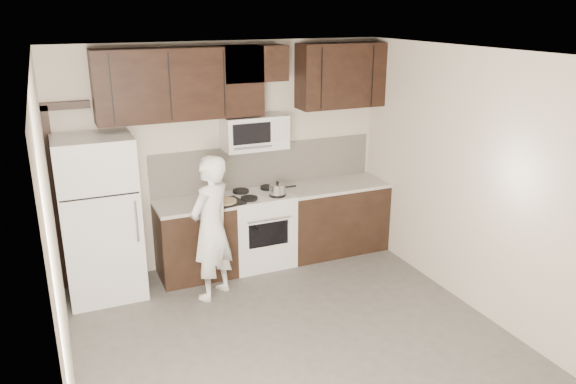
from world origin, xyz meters
TOP-DOWN VIEW (x-y plane):
  - floor at (0.00, 0.00)m, footprint 4.50×4.50m
  - back_wall at (0.00, 2.25)m, footprint 4.00×0.00m
  - ceiling at (0.00, 0.00)m, footprint 4.50×4.50m
  - counter_run at (0.60, 1.94)m, footprint 2.95×0.64m
  - stove at (0.30, 1.94)m, footprint 0.76×0.66m
  - backsplash at (0.50, 2.24)m, footprint 2.90×0.02m
  - upper_cabinets at (0.21, 2.08)m, footprint 3.48×0.35m
  - microwave at (0.30, 2.06)m, footprint 0.76×0.42m
  - refrigerator at (-1.55, 1.89)m, footprint 0.80×0.76m
  - door_trim at (-1.92, 2.21)m, footprint 0.50×0.08m
  - saucepan at (0.48, 1.79)m, footprint 0.34×0.19m
  - baking_tray at (-0.19, 1.76)m, footprint 0.46×0.37m
  - pizza at (-0.19, 1.76)m, footprint 0.32×0.32m
  - person at (-0.47, 1.36)m, footprint 0.70×0.66m

SIDE VIEW (x-z plane):
  - floor at x=0.00m, z-range 0.00..0.00m
  - counter_run at x=0.60m, z-range 0.00..0.91m
  - stove at x=0.30m, z-range -0.01..0.93m
  - person at x=-0.47m, z-range 0.00..1.61m
  - refrigerator at x=-1.55m, z-range 0.00..1.80m
  - baking_tray at x=-0.19m, z-range 0.91..0.93m
  - pizza at x=-0.19m, z-range 0.93..0.95m
  - saucepan at x=0.48m, z-range 0.89..1.08m
  - backsplash at x=0.50m, z-range 0.91..1.45m
  - door_trim at x=-1.92m, z-range 0.19..2.31m
  - back_wall at x=0.00m, z-range -0.65..3.35m
  - microwave at x=0.30m, z-range 1.45..1.85m
  - upper_cabinets at x=0.21m, z-range 1.89..2.67m
  - ceiling at x=0.00m, z-range 2.70..2.70m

